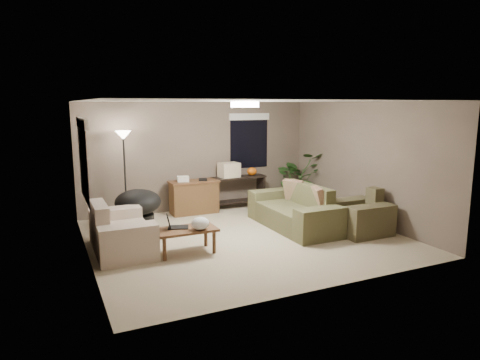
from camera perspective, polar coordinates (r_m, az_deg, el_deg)
name	(u,v)px	position (r m, az deg, el deg)	size (l,w,h in m)	color
room_shell	(245,171)	(7.76, 0.62, 1.22)	(5.50, 5.50, 5.50)	tan
main_sofa	(295,213)	(8.68, 7.32, -4.36)	(0.95, 2.20, 0.85)	#49472B
throw_pillows	(306,194)	(8.73, 8.79, -1.91)	(0.40, 1.40, 0.47)	#8C7251
loveseat	(120,234)	(7.51, -15.75, -6.92)	(0.90, 1.60, 0.85)	beige
armchair	(360,217)	(8.57, 15.65, -4.82)	(0.95, 1.00, 0.85)	brown
coffee_table	(186,232)	(7.17, -7.22, -6.92)	(1.00, 0.55, 0.42)	brown
laptop	(174,225)	(7.18, -8.77, -5.92)	(0.41, 0.33, 0.24)	black
plastic_bag	(200,223)	(7.05, -5.32, -5.78)	(0.30, 0.27, 0.21)	white
desk	(194,197)	(9.74, -6.15, -2.25)	(1.10, 0.50, 0.75)	brown
desk_papers	(187,179)	(9.60, -7.05, 0.13)	(0.71, 0.30, 0.12)	silver
console_table	(239,189)	(10.25, -0.18, -1.23)	(1.30, 0.40, 0.75)	black
pumpkin	(252,171)	(10.33, 1.58, 1.16)	(0.24, 0.24, 0.19)	orange
cardboard_box	(229,170)	(10.07, -1.48, 1.35)	(0.45, 0.34, 0.34)	beige
papasan_chair	(138,206)	(8.67, -13.42, -3.41)	(1.10, 1.10, 0.80)	black
floor_lamp	(124,146)	(9.12, -15.25, 4.38)	(0.32, 0.32, 1.91)	black
ceiling_fixture	(245,104)	(7.67, 0.64, 10.04)	(0.50, 0.50, 0.10)	white
houseplant	(298,184)	(10.66, 7.70, -0.49)	(1.18, 1.31, 1.02)	#2D5923
cat_scratching_post	(348,215)	(9.01, 14.21, -4.57)	(0.32, 0.32, 0.50)	tan
window_left	(82,146)	(7.28, -20.29, 4.25)	(0.05, 1.56, 1.33)	black
window_back	(249,132)	(10.49, 1.24, 6.46)	(1.06, 0.05, 1.33)	black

